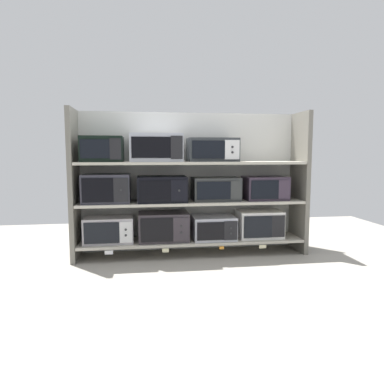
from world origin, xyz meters
name	(u,v)px	position (x,y,z in m)	size (l,w,h in m)	color
ground	(208,287)	(0.00, -1.00, -0.01)	(6.50, 6.00, 0.02)	gray
back_panel	(189,182)	(0.00, 0.25, 0.81)	(2.70, 0.04, 1.62)	#B2B2AD
upright_left	(74,185)	(-1.28, 0.00, 0.81)	(0.05, 0.45, 1.62)	#68645B
upright_right	(300,182)	(1.28, 0.00, 0.81)	(0.05, 0.45, 1.62)	#68645B
shelf_0	(192,240)	(0.00, 0.00, 0.16)	(2.50, 0.45, 0.03)	#ADA899
microwave_0	(109,230)	(-0.92, 0.00, 0.31)	(0.53, 0.34, 0.28)	#A19CA3
microwave_1	(163,226)	(-0.33, 0.00, 0.33)	(0.55, 0.38, 0.32)	#302B30
microwave_2	(213,227)	(0.25, 0.00, 0.30)	(0.48, 0.42, 0.26)	#9DA0AB
microwave_3	(259,224)	(0.79, 0.00, 0.33)	(0.51, 0.34, 0.31)	silver
price_tag_0	(109,253)	(-0.91, -0.23, 0.12)	(0.09, 0.00, 0.04)	white
price_tag_1	(166,250)	(-0.32, -0.23, 0.12)	(0.07, 0.00, 0.04)	beige
price_tag_2	(222,248)	(0.30, -0.23, 0.12)	(0.05, 0.00, 0.03)	orange
price_tag_3	(263,247)	(0.76, -0.23, 0.12)	(0.08, 0.00, 0.04)	beige
shelf_1	(192,202)	(0.00, 0.00, 0.60)	(2.50, 0.45, 0.03)	#ADA899
microwave_4	(107,188)	(-0.94, 0.00, 0.77)	(0.50, 0.40, 0.31)	#30303A
microwave_5	(162,189)	(-0.34, 0.00, 0.76)	(0.54, 0.41, 0.28)	black
microwave_6	(216,189)	(0.27, 0.00, 0.75)	(0.53, 0.34, 0.26)	#2D2F2F
microwave_7	(265,188)	(0.85, 0.00, 0.75)	(0.48, 0.36, 0.27)	#342937
shelf_2	(192,163)	(0.00, 0.00, 1.04)	(2.50, 0.45, 0.03)	#ADA899
microwave_8	(102,149)	(-0.97, 0.00, 1.19)	(0.44, 0.40, 0.27)	black
microwave_9	(156,148)	(-0.40, 0.00, 1.21)	(0.56, 0.42, 0.30)	#9CA0AB
microwave_10	(212,150)	(0.23, 0.00, 1.19)	(0.55, 0.35, 0.26)	#2C3033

